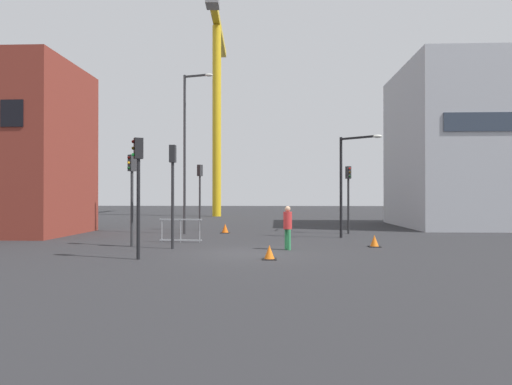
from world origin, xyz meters
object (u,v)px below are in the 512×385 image
(construction_crane, at_px, (217,83))
(traffic_light_verge, at_px, (348,188))
(streetlamp_tall, at_px, (187,142))
(traffic_light_near, at_px, (200,186))
(streetlamp_short, at_px, (348,174))
(traffic_cone_by_barrier, at_px, (225,229))
(pedestrian_walking, at_px, (288,224))
(traffic_light_corner, at_px, (132,185))
(traffic_cone_striped, at_px, (269,253))
(traffic_light_crosswalk, at_px, (173,179))
(traffic_light_far, at_px, (138,178))
(traffic_cone_on_verge, at_px, (374,242))

(construction_crane, relative_size, traffic_light_verge, 5.48)
(streetlamp_tall, bearing_deg, traffic_light_near, 83.62)
(streetlamp_short, relative_size, traffic_light_near, 1.27)
(traffic_light_near, bearing_deg, traffic_light_verge, -13.17)
(traffic_cone_by_barrier, bearing_deg, pedestrian_walking, -67.36)
(traffic_light_corner, relative_size, traffic_light_near, 0.96)
(traffic_light_corner, distance_m, traffic_cone_by_barrier, 8.12)
(construction_crane, relative_size, traffic_light_near, 5.14)
(construction_crane, relative_size, streetlamp_short, 4.05)
(traffic_light_near, bearing_deg, pedestrian_walking, -62.71)
(construction_crane, distance_m, traffic_cone_striped, 36.00)
(streetlamp_short, distance_m, traffic_light_crosswalk, 9.29)
(streetlamp_short, xyz_separation_m, traffic_light_verge, (0.45, 2.72, -0.66))
(traffic_light_near, relative_size, pedestrian_walking, 2.34)
(traffic_light_far, bearing_deg, traffic_cone_by_barrier, 81.19)
(traffic_cone_on_verge, bearing_deg, traffic_cone_by_barrier, 135.54)
(pedestrian_walking, xyz_separation_m, traffic_cone_on_verge, (3.65, 1.20, -0.78))
(traffic_light_corner, distance_m, traffic_cone_on_verge, 10.50)
(traffic_light_near, bearing_deg, traffic_light_corner, -99.06)
(streetlamp_tall, xyz_separation_m, traffic_cone_by_barrier, (2.05, 0.69, -4.89))
(traffic_light_corner, distance_m, traffic_cone_striped, 7.41)
(streetlamp_short, bearing_deg, construction_crane, 111.63)
(streetlamp_short, height_order, pedestrian_walking, streetlamp_short)
(pedestrian_walking, bearing_deg, traffic_cone_on_verge, 18.21)
(streetlamp_tall, distance_m, traffic_cone_on_verge, 12.04)
(traffic_light_corner, bearing_deg, streetlamp_short, 23.26)
(construction_crane, xyz_separation_m, traffic_light_near, (1.49, -19.94, -11.30))
(traffic_cone_on_verge, bearing_deg, streetlamp_tall, 145.65)
(streetlamp_tall, height_order, traffic_cone_on_verge, streetlamp_tall)
(traffic_light_crosswalk, distance_m, pedestrian_walking, 4.97)
(construction_crane, distance_m, traffic_light_near, 22.97)
(traffic_light_verge, distance_m, traffic_cone_by_barrier, 7.37)
(traffic_light_far, xyz_separation_m, traffic_cone_on_verge, (8.75, 4.18, -2.51))
(streetlamp_short, relative_size, traffic_light_corner, 1.32)
(construction_crane, distance_m, traffic_light_corner, 31.07)
(construction_crane, relative_size, traffic_light_far, 5.09)
(traffic_light_verge, xyz_separation_m, traffic_cone_on_verge, (0.03, -6.71, -2.34))
(traffic_cone_striped, bearing_deg, streetlamp_short, 64.31)
(traffic_light_verge, relative_size, pedestrian_walking, 2.20)
(construction_crane, xyz_separation_m, traffic_light_corner, (0.06, -28.90, -11.40))
(pedestrian_walking, relative_size, traffic_cone_striped, 3.59)
(traffic_light_corner, height_order, traffic_light_crosswalk, traffic_light_crosswalk)
(construction_crane, distance_m, streetlamp_tall, 24.22)
(traffic_light_far, xyz_separation_m, traffic_cone_by_barrier, (1.72, 11.08, -2.49))
(traffic_light_near, distance_m, traffic_light_verge, 9.00)
(construction_crane, relative_size, traffic_light_corner, 5.37)
(traffic_light_far, bearing_deg, traffic_cone_on_verge, 25.55)
(traffic_light_corner, bearing_deg, traffic_light_verge, 34.14)
(pedestrian_walking, bearing_deg, traffic_cone_by_barrier, 112.64)
(streetlamp_short, height_order, traffic_light_corner, streetlamp_short)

